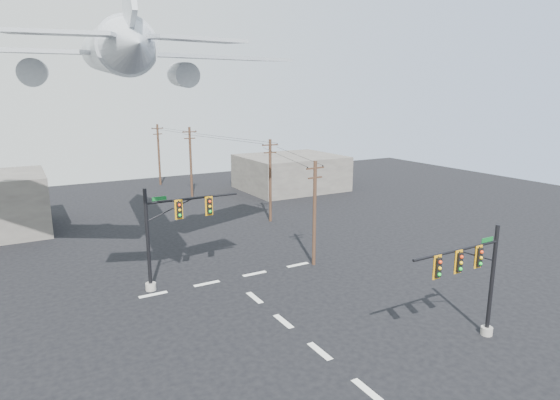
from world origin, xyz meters
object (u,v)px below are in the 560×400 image
utility_pole_b (270,179)px  utility_pole_a (315,212)px  utility_pole_c (191,161)px  signal_mast_near (475,280)px  utility_pole_d (159,153)px  airliner (110,51)px  signal_mast_far (169,234)px

utility_pole_b → utility_pole_a: bearing=-96.5°
utility_pole_c → signal_mast_near: bearing=-86.6°
utility_pole_b → utility_pole_d: bearing=106.8°
utility_pole_c → utility_pole_a: bearing=-87.6°
signal_mast_near → airliner: bearing=126.8°
signal_mast_near → utility_pole_d: 56.48m
utility_pole_d → utility_pole_b: bearing=-93.6°
utility_pole_b → utility_pole_d: 28.18m
signal_mast_near → utility_pole_a: (-0.77, 14.80, 0.74)m
utility_pole_a → utility_pole_b: bearing=71.3°
signal_mast_near → signal_mast_far: signal_mast_far is taller
signal_mast_far → utility_pole_d: 41.55m
signal_mast_near → utility_pole_d: size_ratio=0.71×
signal_mast_far → utility_pole_d: bearing=75.5°
airliner → signal_mast_near: bearing=-137.6°
utility_pole_b → airliner: bearing=-145.7°
signal_mast_far → utility_pole_b: 19.51m
utility_pole_b → utility_pole_d: (-4.64, 27.80, 0.16)m
signal_mast_far → utility_pole_a: 11.72m
signal_mast_near → airliner: airliner is taller
utility_pole_a → utility_pole_b: (3.41, 13.84, 0.23)m
utility_pole_b → utility_pole_c: (-3.28, 16.78, 0.24)m
signal_mast_near → airliner: 27.88m
utility_pole_c → utility_pole_d: utility_pole_c is taller
utility_pole_d → airliner: (-12.80, -36.68, 11.83)m
signal_mast_far → utility_pole_c: bearing=68.1°
utility_pole_b → utility_pole_d: size_ratio=0.97×
signal_mast_near → airliner: size_ratio=0.23×
utility_pole_c → airliner: bearing=-116.3°
utility_pole_d → airliner: 40.61m
utility_pole_b → airliner: size_ratio=0.31×
utility_pole_b → utility_pole_c: 17.10m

